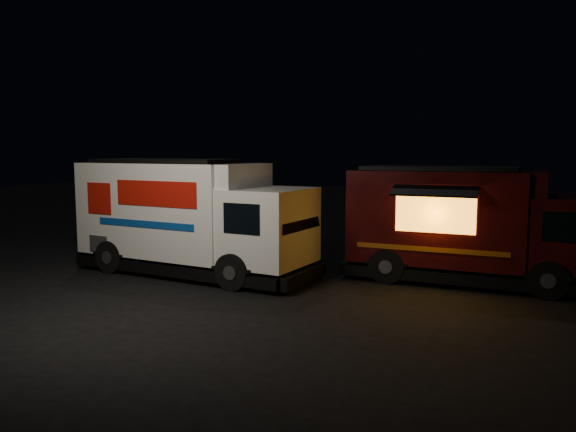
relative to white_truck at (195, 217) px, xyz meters
The scene contains 3 objects.
ground 3.22m from the white_truck, 26.23° to the right, with size 80.00×80.00×0.00m, color black.
white_truck is the anchor object (origin of this frame).
red_truck 7.66m from the white_truck, 13.27° to the left, with size 6.67×2.45×3.10m, color #3A0B0A, non-canonical shape.
Camera 1 is at (5.70, -12.63, 3.52)m, focal length 35.00 mm.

